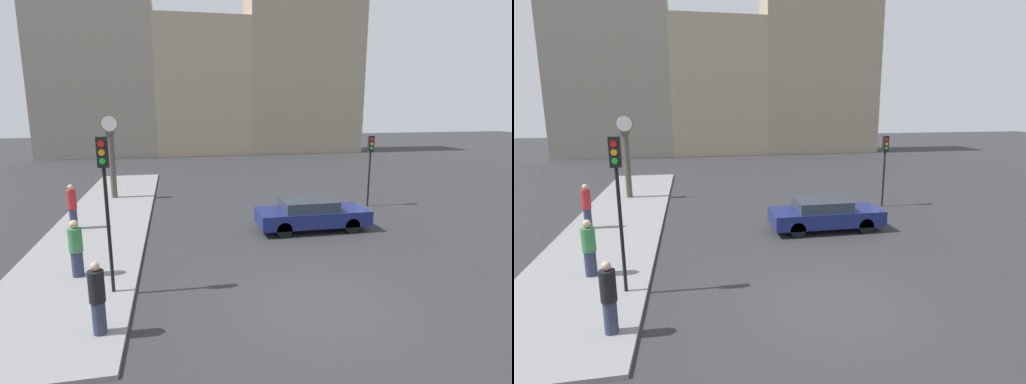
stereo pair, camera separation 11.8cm
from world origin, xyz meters
TOP-DOWN VIEW (x-y plane):
  - ground_plane at (0.00, 0.00)m, footprint 120.00×120.00m
  - sidewalk_corner at (-6.60, 9.17)m, footprint 3.78×22.34m
  - building_row at (0.57, 33.53)m, footprint 32.53×5.00m
  - sedan_car at (1.80, 5.98)m, footprint 4.46×1.77m
  - traffic_light_near at (-5.25, 1.56)m, footprint 0.26×0.24m
  - traffic_light_far at (5.89, 9.13)m, footprint 0.26×0.24m
  - street_clock at (-6.76, 13.24)m, footprint 0.85×0.40m
  - pedestrian_green_hoodie at (-6.39, 2.81)m, footprint 0.38×0.38m
  - pedestrian_black_jacket at (-5.25, -0.47)m, footprint 0.34×0.34m
  - pedestrian_red_top at (-7.58, 7.72)m, footprint 0.34×0.34m

SIDE VIEW (x-z plane):
  - ground_plane at x=0.00m, z-range 0.00..0.00m
  - sidewalk_corner at x=-6.60m, z-range 0.00..0.11m
  - sedan_car at x=1.80m, z-range 0.02..1.29m
  - pedestrian_black_jacket at x=-5.25m, z-range 0.10..1.75m
  - pedestrian_green_hoodie at x=-6.39m, z-range 0.10..1.78m
  - pedestrian_red_top at x=-7.58m, z-range 0.11..1.92m
  - street_clock at x=-6.76m, z-range 0.08..4.44m
  - traffic_light_far at x=5.89m, z-range 0.77..4.28m
  - traffic_light_near at x=-5.25m, z-range 0.97..5.07m
  - building_row at x=0.57m, z-range -0.86..16.39m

